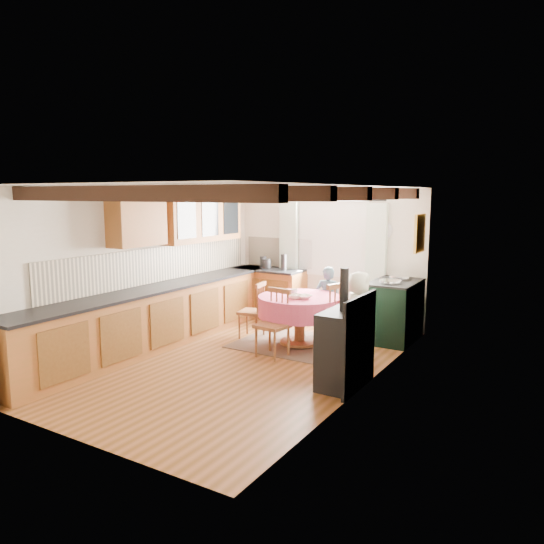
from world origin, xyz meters
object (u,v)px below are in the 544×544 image
Objects in this scene: child_far at (328,301)px; aga_range at (394,310)px; cast_iron_stove at (343,328)px; child_right at (358,312)px; chair_left at (252,310)px; chair_right at (346,320)px; chair_near at (272,323)px; dining_table at (300,321)px; cup at (295,292)px.

aga_range is at bearing -178.63° from child_far.
cast_iron_stove is 1.49m from child_right.
chair_right is (1.68, -0.07, 0.06)m from chair_left.
chair_right is at bearing 111.22° from cast_iron_stove.
aga_range is 0.89× the size of child_right.
chair_near is 1.30m from child_right.
dining_table is 1.07× the size of child_right.
child_right reaches higher than chair_left.
child_far is 0.81m from cup.
aga_range is at bearing 106.43° from chair_left.
chair_right is 0.98× the size of aga_range.
cast_iron_stove is (0.46, -1.18, 0.21)m from chair_right.
chair_near is at bearing 157.13° from cast_iron_stove.
cast_iron_stove is at bearing -16.20° from chair_near.
cup is (-0.03, 0.72, 0.33)m from chair_near.
aga_range is 0.89m from child_right.
child_right reaches higher than dining_table.
cup is at bearing -141.53° from aga_range.
child_right is 1.02m from cup.
chair_right is 9.86× the size of cup.
chair_left reaches higher than cup.
chair_left is at bearing 81.33° from child_right.
chair_right reaches higher than aga_range.
cup is at bearing 136.75° from cast_iron_stove.
chair_right reaches higher than chair_near.
child_right is at bearing 49.38° from chair_near.
cup is (-1.36, 1.28, 0.09)m from cast_iron_stove.
dining_table is 0.44m from cup.
chair_near is 1.07× the size of chair_left.
aga_range is (0.35, 1.10, -0.03)m from chair_right.
dining_table is 1.82m from cast_iron_stove.
cup reaches higher than dining_table.
cup is at bearing 61.67° from child_far.
cup is (-0.10, 0.01, 0.43)m from dining_table.
cup is at bearing 84.34° from child_right.
child_far is (0.99, 0.77, 0.12)m from chair_left.
child_right is at bearing 104.76° from cast_iron_stove.
dining_table is 1.11× the size of child_far.
chair_left is 0.80× the size of child_far.
cast_iron_stove reaches higher than dining_table.
child_far is at bearing 89.57° from chair_near.
child_right is 11.40× the size of cup.
child_right is (0.08, 0.26, 0.08)m from chair_right.
cast_iron_stove is 1.27× the size of child_far.
chair_near is at bearing 38.90° from chair_left.
chair_left is at bearing -179.11° from dining_table.
cast_iron_stove is (2.13, -1.25, 0.27)m from chair_left.
dining_table is 0.88× the size of cast_iron_stove.
chair_right reaches higher than dining_table.
chair_left is 0.88× the size of chair_right.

